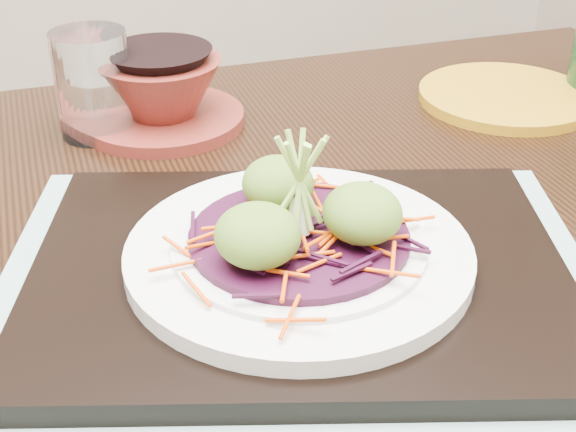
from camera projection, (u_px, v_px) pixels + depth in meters
name	position (u px, v px, depth m)	size (l,w,h in m)	color
dining_table	(244.00, 334.00, 0.67)	(1.19, 0.83, 0.71)	black
placemat	(299.00, 283.00, 0.57)	(0.43, 0.33, 0.00)	#7FA599
serving_tray	(299.00, 271.00, 0.56)	(0.37, 0.28, 0.02)	black
white_plate	(299.00, 252.00, 0.55)	(0.24, 0.24, 0.02)	silver
cabbage_bed	(299.00, 237.00, 0.55)	(0.15, 0.15, 0.01)	#320A22
carrot_julienne	(299.00, 228.00, 0.54)	(0.18, 0.18, 0.01)	#DA4503
guacamole_scoops	(300.00, 210.00, 0.54)	(0.13, 0.12, 0.04)	#567C25
scallion_garnish	(299.00, 186.00, 0.53)	(0.06, 0.06, 0.08)	#96C34E
water_glass	(93.00, 84.00, 0.76)	(0.07, 0.07, 0.10)	white
terracotta_bowl_set	(162.00, 96.00, 0.79)	(0.19, 0.19, 0.07)	maroon
yellow_plate	(506.00, 96.00, 0.86)	(0.19, 0.19, 0.01)	#A17011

